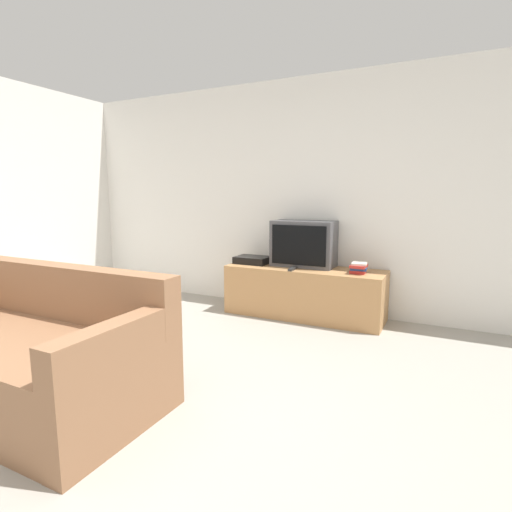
{
  "coord_description": "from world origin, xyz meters",
  "views": [
    {
      "loc": [
        1.54,
        -1.32,
        1.32
      ],
      "look_at": [
        -0.21,
        2.22,
        0.71
      ],
      "focal_mm": 28.0,
      "sensor_mm": 36.0,
      "label": 1
    }
  ],
  "objects_px": {
    "book_stack": "(359,268)",
    "remote_on_stand": "(293,269)",
    "television": "(304,244)",
    "couch": "(18,354)",
    "set_top_box": "(253,260)",
    "tv_stand": "(304,292)"
  },
  "relations": [
    {
      "from": "television",
      "to": "set_top_box",
      "type": "height_order",
      "value": "television"
    },
    {
      "from": "remote_on_stand",
      "to": "set_top_box",
      "type": "xyz_separation_m",
      "value": [
        -0.56,
        0.19,
        0.03
      ]
    },
    {
      "from": "couch",
      "to": "remote_on_stand",
      "type": "relative_size",
      "value": 11.4
    },
    {
      "from": "tv_stand",
      "to": "couch",
      "type": "relative_size",
      "value": 0.83
    },
    {
      "from": "tv_stand",
      "to": "book_stack",
      "type": "height_order",
      "value": "book_stack"
    },
    {
      "from": "book_stack",
      "to": "set_top_box",
      "type": "height_order",
      "value": "book_stack"
    },
    {
      "from": "television",
      "to": "couch",
      "type": "bearing_deg",
      "value": -112.08
    },
    {
      "from": "couch",
      "to": "remote_on_stand",
      "type": "xyz_separation_m",
      "value": [
        1.03,
        2.33,
        0.26
      ]
    },
    {
      "from": "couch",
      "to": "book_stack",
      "type": "relative_size",
      "value": 9.42
    },
    {
      "from": "remote_on_stand",
      "to": "set_top_box",
      "type": "height_order",
      "value": "set_top_box"
    },
    {
      "from": "television",
      "to": "couch",
      "type": "xyz_separation_m",
      "value": [
        -1.05,
        -2.59,
        -0.5
      ]
    },
    {
      "from": "tv_stand",
      "to": "couch",
      "type": "xyz_separation_m",
      "value": [
        -1.1,
        -2.49,
        0.02
      ]
    },
    {
      "from": "tv_stand",
      "to": "couch",
      "type": "height_order",
      "value": "couch"
    },
    {
      "from": "television",
      "to": "set_top_box",
      "type": "bearing_deg",
      "value": -172.08
    },
    {
      "from": "book_stack",
      "to": "remote_on_stand",
      "type": "distance_m",
      "value": 0.67
    },
    {
      "from": "tv_stand",
      "to": "set_top_box",
      "type": "relative_size",
      "value": 4.49
    },
    {
      "from": "couch",
      "to": "set_top_box",
      "type": "relative_size",
      "value": 5.43
    },
    {
      "from": "television",
      "to": "remote_on_stand",
      "type": "distance_m",
      "value": 0.36
    },
    {
      "from": "set_top_box",
      "to": "television",
      "type": "bearing_deg",
      "value": 7.92
    },
    {
      "from": "television",
      "to": "couch",
      "type": "height_order",
      "value": "television"
    },
    {
      "from": "television",
      "to": "couch",
      "type": "relative_size",
      "value": 0.33
    },
    {
      "from": "television",
      "to": "book_stack",
      "type": "xyz_separation_m",
      "value": [
        0.64,
        -0.14,
        -0.19
      ]
    }
  ]
}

